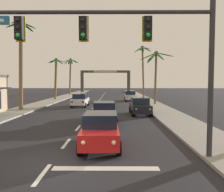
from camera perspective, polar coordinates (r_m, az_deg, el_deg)
ground_plane at (r=10.21m, az=-14.27°, el=-15.18°), size 220.00×220.00×0.00m
sidewalk_right at (r=30.00m, az=10.59°, el=-2.69°), size 3.20×110.00×0.14m
sidewalk_left at (r=31.27m, az=-18.84°, el=-2.57°), size 3.20×110.00×0.14m
lane_markings at (r=28.55m, az=-3.70°, el=-3.08°), size 4.28×86.11×0.01m
traffic_signal_mast at (r=9.99m, az=2.95°, el=13.07°), size 10.55×0.41×6.92m
sedan_lead_at_stop_bar at (r=12.07m, az=-2.78°, el=-7.99°), size 2.02×4.48×1.68m
sedan_third_in_queue at (r=18.49m, az=-1.87°, el=-3.99°), size 2.08×4.50×1.68m
sedan_oncoming_far at (r=31.43m, az=-7.56°, el=-0.95°), size 2.05×4.49×1.68m
sedan_parked_nearest_kerb at (r=23.83m, az=6.69°, el=-2.34°), size 2.00×4.47×1.68m
sedan_parked_mid_kerb at (r=40.69m, az=4.39°, el=0.06°), size 2.01×4.48×1.68m
palm_left_second at (r=28.65m, az=-20.83°, el=9.29°), size 3.21×3.17×10.04m
palm_left_third at (r=43.55m, az=-13.20°, el=5.87°), size 3.09×3.06×7.40m
palm_left_farthest at (r=59.00m, az=-9.88°, el=6.36°), size 3.96×4.07×8.91m
palm_right_third at (r=34.09m, az=10.40°, el=7.41°), size 4.76×4.42×7.50m
palm_right_farthest at (r=45.35m, az=7.33°, el=8.52°), size 3.35×3.51×9.91m
town_gateway_arch at (r=72.18m, az=-1.59°, el=4.28°), size 14.89×0.90×6.61m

